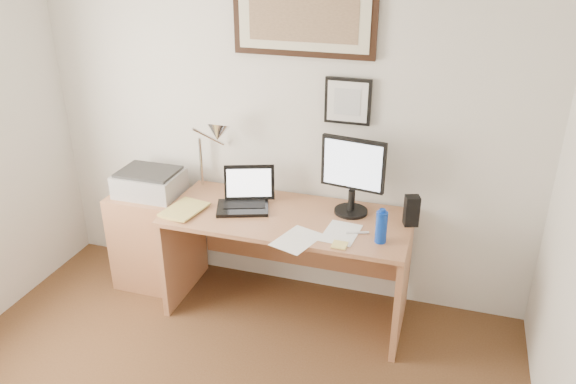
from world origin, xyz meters
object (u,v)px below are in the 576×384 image
at_px(water_bottle, 381,227).
at_px(lcd_monitor, 353,173).
at_px(printer, 149,182).
at_px(desk, 291,240).
at_px(side_cabinet, 152,239).
at_px(book, 171,207).
at_px(laptop, 245,199).

height_order(water_bottle, lcd_monitor, lcd_monitor).
bearing_deg(water_bottle, printer, 172.13).
bearing_deg(desk, side_cabinet, -178.11).
height_order(side_cabinet, desk, desk).
height_order(water_bottle, desk, water_bottle).
xyz_separation_m(book, laptop, (0.47, 0.17, 0.05)).
distance_m(water_bottle, laptop, 0.97).
xyz_separation_m(side_cabinet, book, (0.29, -0.18, 0.40)).
xyz_separation_m(desk, laptop, (-0.31, -0.04, 0.29)).
bearing_deg(side_cabinet, desk, 1.89).
xyz_separation_m(desk, lcd_monitor, (0.39, 0.07, 0.53)).
xyz_separation_m(side_cabinet, laptop, (0.76, -0.00, 0.44)).
bearing_deg(water_bottle, laptop, 167.74).
distance_m(side_cabinet, lcd_monitor, 1.61).
xyz_separation_m(book, desk, (0.78, 0.21, -0.25)).
xyz_separation_m(side_cabinet, desk, (1.07, 0.04, 0.15)).
bearing_deg(laptop, book, -159.79).
xyz_separation_m(laptop, printer, (-0.74, 0.03, 0.01)).
height_order(desk, printer, printer).
height_order(laptop, printer, laptop).
bearing_deg(laptop, desk, 7.35).
relative_size(water_bottle, desk, 0.12).
distance_m(book, lcd_monitor, 1.23).
relative_size(water_bottle, printer, 0.45).
xyz_separation_m(side_cabinet, printer, (0.02, 0.02, 0.45)).
bearing_deg(water_bottle, side_cabinet, 172.98).
distance_m(book, printer, 0.34).
bearing_deg(lcd_monitor, printer, -176.62).
distance_m(side_cabinet, water_bottle, 1.78).
height_order(book, desk, book).
height_order(side_cabinet, book, book).
relative_size(desk, laptop, 3.99).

